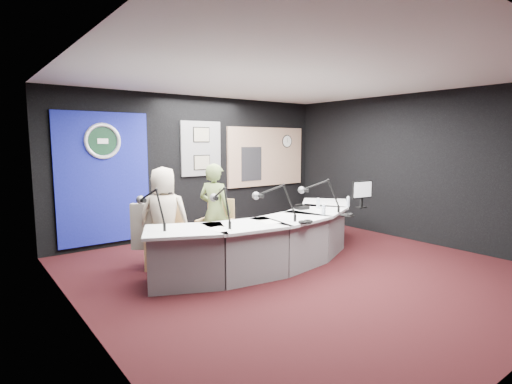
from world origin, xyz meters
TOP-DOWN VIEW (x-y plane):
  - ground at (0.00, 0.00)m, footprint 6.00×6.00m
  - ceiling at (0.00, 0.00)m, footprint 6.00×6.00m
  - wall_back at (0.00, 3.00)m, footprint 6.00×0.02m
  - wall_left at (-3.00, 0.00)m, footprint 0.02×6.00m
  - wall_right at (3.00, 0.00)m, footprint 0.02×6.00m
  - broadcast_desk at (-0.05, 0.55)m, footprint 4.50×1.90m
  - backdrop_panel at (-1.90, 2.97)m, footprint 1.60×0.05m
  - agency_seal at (-1.90, 2.93)m, footprint 0.63×0.07m
  - seal_center at (-1.90, 2.94)m, footprint 0.48×0.01m
  - pinboard at (0.05, 2.97)m, footprint 0.90×0.04m
  - framed_photo_upper at (0.05, 2.94)m, footprint 0.34×0.02m
  - framed_photo_lower at (0.05, 2.94)m, footprint 0.34×0.02m
  - booth_window_frame at (1.75, 2.97)m, footprint 2.12×0.06m
  - booth_glow at (1.75, 2.96)m, footprint 2.00×0.02m
  - equipment_rack at (1.30, 2.94)m, footprint 0.55×0.02m
  - wall_clock at (2.35, 2.94)m, footprint 0.28×0.01m
  - armchair_left at (-1.54, 1.30)m, footprint 0.71×0.71m
  - armchair_right at (-0.69, 1.25)m, footprint 0.71×0.71m
  - draped_jacket at (-1.72, 1.50)m, footprint 0.45×0.39m
  - person_man at (-1.54, 1.30)m, footprint 0.89×0.82m
  - person_woman at (-0.69, 1.25)m, footprint 0.58×0.67m
  - computer_monitor at (1.60, 0.16)m, footprint 0.48×0.09m
  - desk_phone at (0.69, 0.68)m, footprint 0.22×0.18m
  - headphones_near at (0.81, -0.20)m, footprint 0.24×0.24m
  - headphones_far at (-0.08, -0.20)m, footprint 0.19×0.19m
  - paper_stack at (-1.27, 0.18)m, footprint 0.23×0.32m
  - notepad at (-0.45, 0.16)m, footprint 0.26×0.34m
  - boom_mic_a at (-1.92, 0.84)m, footprint 0.19×0.74m
  - boom_mic_b at (-1.09, 0.42)m, footprint 0.25×0.73m
  - boom_mic_c at (-0.27, 0.24)m, footprint 0.41×0.67m
  - boom_mic_d at (0.78, 0.35)m, footprint 0.45×0.64m
  - water_bottles at (1.07, 0.32)m, footprint 1.05×0.57m

SIDE VIEW (x-z plane):
  - ground at x=0.00m, z-range 0.00..0.00m
  - broadcast_desk at x=-0.05m, z-range 0.00..0.75m
  - armchair_left at x=-1.54m, z-range 0.00..0.90m
  - armchair_right at x=-0.69m, z-range 0.00..0.92m
  - draped_jacket at x=-1.72m, z-range 0.27..0.97m
  - paper_stack at x=-1.27m, z-range 0.75..0.75m
  - notepad at x=-0.45m, z-range 0.75..0.75m
  - person_man at x=-1.54m, z-range 0.00..1.53m
  - headphones_near at x=0.81m, z-range 0.75..0.79m
  - headphones_far at x=-0.08m, z-range 0.75..0.78m
  - person_woman at x=-0.69m, z-range 0.00..1.55m
  - desk_phone at x=0.69m, z-range 0.75..0.80m
  - water_bottles at x=1.07m, z-range 0.75..0.93m
  - boom_mic_a at x=-1.92m, z-range 0.75..1.35m
  - boom_mic_b at x=-1.09m, z-range 0.75..1.35m
  - boom_mic_c at x=-0.27m, z-range 0.75..1.35m
  - boom_mic_d at x=0.78m, z-range 0.75..1.35m
  - computer_monitor at x=1.60m, z-range 0.91..1.23m
  - backdrop_panel at x=-1.90m, z-range 0.10..2.40m
  - wall_back at x=0.00m, z-range 0.00..2.80m
  - wall_left at x=-3.00m, z-range 0.00..2.80m
  - wall_right at x=3.00m, z-range 0.00..2.80m
  - equipment_rack at x=1.30m, z-range 1.03..1.78m
  - framed_photo_lower at x=0.05m, z-range 1.33..1.60m
  - booth_window_frame at x=1.75m, z-range 0.89..2.21m
  - booth_glow at x=1.75m, z-range 0.95..2.15m
  - pinboard at x=0.05m, z-range 1.20..2.30m
  - agency_seal at x=-1.90m, z-range 1.58..2.21m
  - seal_center at x=-1.90m, z-range 1.66..2.14m
  - wall_clock at x=2.35m, z-range 1.76..2.04m
  - framed_photo_upper at x=0.05m, z-range 1.89..2.17m
  - ceiling at x=0.00m, z-range 2.79..2.81m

